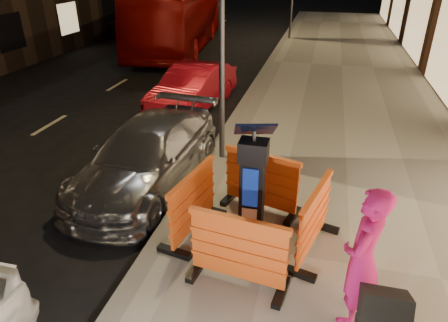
% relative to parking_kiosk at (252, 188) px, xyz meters
% --- Properties ---
extents(ground_plane, '(120.00, 120.00, 0.00)m').
position_rel_parking_kiosk_xyz_m(ground_plane, '(-1.44, -0.18, -1.13)').
color(ground_plane, black).
rests_on(ground_plane, ground).
extents(sidewalk, '(6.00, 60.00, 0.15)m').
position_rel_parking_kiosk_xyz_m(sidewalk, '(1.56, -0.18, -1.06)').
color(sidewalk, gray).
rests_on(sidewalk, ground).
extents(kerb, '(0.30, 60.00, 0.15)m').
position_rel_parking_kiosk_xyz_m(kerb, '(-1.44, -0.18, -1.06)').
color(kerb, slate).
rests_on(kerb, ground).
extents(parking_kiosk, '(0.74, 0.74, 1.97)m').
position_rel_parking_kiosk_xyz_m(parking_kiosk, '(0.00, 0.00, 0.00)').
color(parking_kiosk, black).
rests_on(parking_kiosk, sidewalk).
extents(barrier_front, '(1.47, 0.76, 1.10)m').
position_rel_parking_kiosk_xyz_m(barrier_front, '(0.00, -0.95, -0.44)').
color(barrier_front, '#EF5A1A').
rests_on(barrier_front, sidewalk).
extents(barrier_back, '(1.51, 0.94, 1.10)m').
position_rel_parking_kiosk_xyz_m(barrier_back, '(0.00, 0.95, -0.44)').
color(barrier_back, '#EF5A1A').
rests_on(barrier_back, sidewalk).
extents(barrier_kerbside, '(0.83, 1.49, 1.10)m').
position_rel_parking_kiosk_xyz_m(barrier_kerbside, '(-0.95, 0.00, -0.44)').
color(barrier_kerbside, '#EF5A1A').
rests_on(barrier_kerbside, sidewalk).
extents(barrier_bldgside, '(0.92, 1.51, 1.10)m').
position_rel_parking_kiosk_xyz_m(barrier_bldgside, '(0.95, 0.00, -0.44)').
color(barrier_bldgside, '#EF5A1A').
rests_on(barrier_bldgside, sidewalk).
extents(car_silver, '(2.12, 4.55, 1.29)m').
position_rel_parking_kiosk_xyz_m(car_silver, '(-2.42, 1.54, -1.13)').
color(car_silver, '#ABABB0').
rests_on(car_silver, ground).
extents(car_red, '(1.91, 4.10, 1.30)m').
position_rel_parking_kiosk_xyz_m(car_red, '(-2.96, 6.18, -1.13)').
color(car_red, '#9F0C1A').
rests_on(car_red, ground).
extents(bus_doubledecker, '(4.05, 11.52, 3.14)m').
position_rel_parking_kiosk_xyz_m(bus_doubledecker, '(-6.41, 14.86, -1.13)').
color(bus_doubledecker, '#7F0603').
rests_on(bus_doubledecker, ground).
extents(man, '(0.66, 0.80, 1.89)m').
position_rel_parking_kiosk_xyz_m(man, '(1.52, -1.19, -0.04)').
color(man, '#B4135E').
rests_on(man, sidewalk).
extents(street_lamp_mid, '(0.12, 0.12, 6.00)m').
position_rel_parking_kiosk_xyz_m(street_lamp_mid, '(-1.19, 2.82, 2.02)').
color(street_lamp_mid, '#3F3F44').
rests_on(street_lamp_mid, sidewalk).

